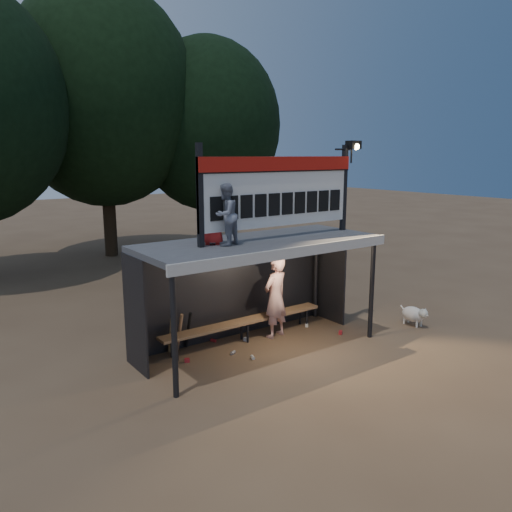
{
  "coord_description": "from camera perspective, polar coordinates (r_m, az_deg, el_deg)",
  "views": [
    {
      "loc": [
        -5.86,
        -7.98,
        4.01
      ],
      "look_at": [
        0.2,
        0.4,
        1.9
      ],
      "focal_mm": 35.0,
      "sensor_mm": 36.0,
      "label": 1
    }
  ],
  "objects": [
    {
      "name": "bench",
      "position": [
        10.95,
        -1.32,
        -7.54
      ],
      "size": [
        4.0,
        0.35,
        0.48
      ],
      "color": "olive",
      "rests_on": "ground"
    },
    {
      "name": "child_a",
      "position": [
        9.37,
        -3.48,
        4.73
      ],
      "size": [
        0.7,
        0.64,
        1.17
      ],
      "primitive_type": "imported",
      "rotation": [
        0.0,
        0.0,
        3.58
      ],
      "color": "gray",
      "rests_on": "dugout_shelter"
    },
    {
      "name": "player",
      "position": [
        11.08,
        2.23,
        -4.69
      ],
      "size": [
        0.75,
        0.58,
        1.83
      ],
      "primitive_type": "imported",
      "rotation": [
        0.0,
        0.0,
        3.37
      ],
      "color": "white",
      "rests_on": "ground"
    },
    {
      "name": "dugout_shelter",
      "position": [
        10.33,
        -0.39,
        -0.56
      ],
      "size": [
        5.1,
        2.08,
        2.32
      ],
      "color": "#414144",
      "rests_on": "ground"
    },
    {
      "name": "scoreboard_assembly",
      "position": [
        10.26,
        2.99,
        7.68
      ],
      "size": [
        4.1,
        0.27,
        1.99
      ],
      "color": "black",
      "rests_on": "dugout_shelter"
    },
    {
      "name": "bats",
      "position": [
        10.48,
        -8.73,
        -8.58
      ],
      "size": [
        0.48,
        0.33,
        0.84
      ],
      "color": "#9D7B49",
      "rests_on": "ground"
    },
    {
      "name": "child_b",
      "position": [
        9.51,
        -5.03,
        4.48
      ],
      "size": [
        0.62,
        0.56,
        1.06
      ],
      "primitive_type": "imported",
      "rotation": [
        0.0,
        0.0,
        2.56
      ],
      "color": "#B21D1B",
      "rests_on": "dugout_shelter"
    },
    {
      "name": "litter",
      "position": [
        10.8,
        -0.94,
        -10.05
      ],
      "size": [
        3.73,
        1.4,
        0.08
      ],
      "color": "red",
      "rests_on": "ground"
    },
    {
      "name": "ground",
      "position": [
        10.68,
        0.39,
        -10.52
      ],
      "size": [
        80.0,
        80.0,
        0.0
      ],
      "primitive_type": "plane",
      "color": "brown",
      "rests_on": "ground"
    },
    {
      "name": "tree_mid",
      "position": [
        20.77,
        -17.13,
        17.01
      ],
      "size": [
        7.22,
        7.22,
        10.36
      ],
      "color": "black",
      "rests_on": "ground"
    },
    {
      "name": "tree_right",
      "position": [
        21.47,
        -5.59,
        14.63
      ],
      "size": [
        6.08,
        6.08,
        8.72
      ],
      "color": "black",
      "rests_on": "ground"
    },
    {
      "name": "dog",
      "position": [
        12.52,
        17.64,
        -6.36
      ],
      "size": [
        0.36,
        0.81,
        0.49
      ],
      "color": "silver",
      "rests_on": "ground"
    }
  ]
}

